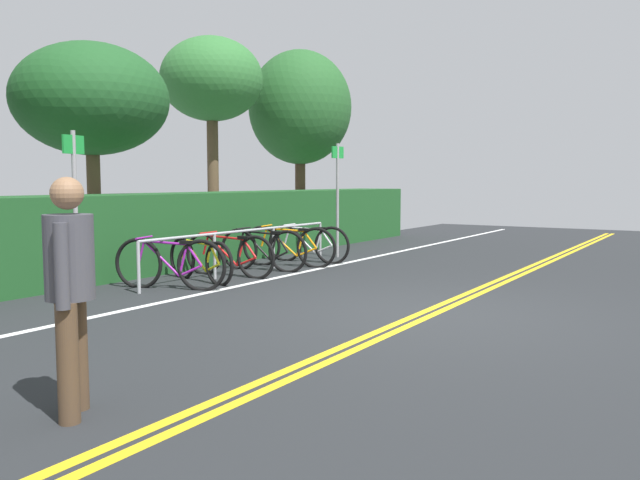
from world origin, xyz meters
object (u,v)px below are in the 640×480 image
object	(u,v)px
bicycle_1	(200,260)
bicycle_2	(229,255)
bicycle_3	(263,250)
bike_rack	(246,240)
bicycle_5	(308,244)
sign_post_far	(338,189)
tree_far_right	(212,81)
bicycle_0	(170,264)
bicycle_4	(289,246)
tree_extra	(300,108)
pedestrian	(70,281)
sign_post_near	(75,199)
tree_mid	(91,100)

from	to	relation	value
bicycle_1	bicycle_2	distance (m)	0.68
bicycle_2	bicycle_3	bearing A→B (deg)	-4.01
bike_rack	bicycle_5	world-z (taller)	bike_rack
bicycle_3	bike_rack	bearing A→B (deg)	174.54
bicycle_5	sign_post_far	size ratio (longest dim) A/B	0.75
tree_far_right	bicycle_0	bearing A→B (deg)	-145.04
bicycle_2	bicycle_4	xyz separation A→B (m)	(1.55, -0.12, 0.02)
tree_far_right	tree_extra	distance (m)	2.94
pedestrian	tree_extra	distance (m)	13.27
bicycle_3	bicycle_5	xyz separation A→B (m)	(1.42, -0.02, -0.01)
bicycle_1	pedestrian	world-z (taller)	pedestrian
tree_far_right	sign_post_far	bearing A→B (deg)	-88.24
bicycle_3	bicycle_5	world-z (taller)	bicycle_3
sign_post_near	bicycle_2	bearing A→B (deg)	-4.28
sign_post_far	tree_extra	world-z (taller)	tree_extra
bike_rack	bicycle_3	world-z (taller)	bike_rack
bicycle_2	tree_mid	bearing A→B (deg)	100.99
bicycle_4	tree_extra	world-z (taller)	tree_extra
bicycle_2	tree_mid	distance (m)	3.80
tree_far_right	tree_extra	bearing A→B (deg)	-9.62
bicycle_3	sign_post_far	bearing A→B (deg)	-1.99
bicycle_5	tree_extra	bearing A→B (deg)	35.78
bike_rack	tree_mid	xyz separation A→B (m)	(-0.94, 2.70, 2.43)
bicycle_3	pedestrian	xyz separation A→B (m)	(-6.38, -3.25, 0.55)
bicycle_5	sign_post_near	xyz separation A→B (m)	(-5.07, 0.29, 0.98)
bicycle_4	tree_far_right	bearing A→B (deg)	63.45
tree_mid	tree_extra	xyz separation A→B (m)	(6.57, -0.04, 0.47)
bicycle_2	tree_mid	size ratio (longest dim) A/B	0.45
tree_mid	tree_extra	world-z (taller)	tree_extra
bicycle_1	tree_far_right	bearing A→B (deg)	38.96
bicycle_3	sign_post_far	size ratio (longest dim) A/B	0.74
tree_mid	bicycle_1	bearing A→B (deg)	-93.49
tree_extra	sign_post_far	bearing A→B (deg)	-134.86
bicycle_4	tree_extra	size ratio (longest dim) A/B	0.37
bicycle_0	pedestrian	size ratio (longest dim) A/B	1.06
bicycle_4	sign_post_far	world-z (taller)	sign_post_far
sign_post_near	bicycle_1	bearing A→B (deg)	-5.30
bicycle_1	tree_mid	xyz separation A→B (m)	(0.16, 2.67, 2.66)
bicycle_2	tree_far_right	bearing A→B (deg)	44.63
bicycle_0	tree_extra	size ratio (longest dim) A/B	0.34
tree_extra	bicycle_3	bearing A→B (deg)	-152.52
sign_post_far	sign_post_near	bearing A→B (deg)	176.67
bike_rack	sign_post_near	bearing A→B (deg)	175.95
bicycle_3	tree_extra	size ratio (longest dim) A/B	0.35
tree_far_right	sign_post_near	bearing A→B (deg)	-153.94
bike_rack	sign_post_near	world-z (taller)	sign_post_near
pedestrian	tree_mid	size ratio (longest dim) A/B	0.40
sign_post_near	tree_mid	distance (m)	3.75
sign_post_near	sign_post_far	distance (m)	6.09
bicycle_0	sign_post_near	xyz separation A→B (m)	(-1.34, 0.32, 0.97)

